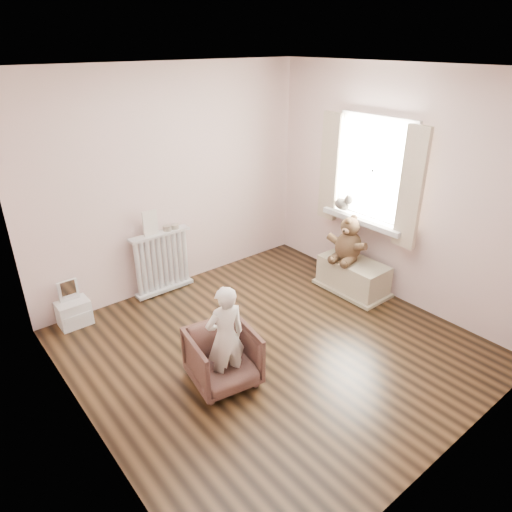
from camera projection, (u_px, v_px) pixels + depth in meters
floor at (273, 346)px, 4.60m from camera, size 3.60×3.60×0.01m
ceiling at (278, 68)px, 3.48m from camera, size 3.60×3.60×0.01m
back_wall at (173, 182)px, 5.30m from camera, size 3.60×0.02×2.60m
front_wall at (469, 312)px, 2.78m from camera, size 3.60×0.02×2.60m
left_wall at (70, 291)px, 3.01m from camera, size 0.02×3.60×2.60m
right_wall at (397, 189)px, 5.06m from camera, size 0.02×3.60×2.60m
window at (374, 170)px, 5.18m from camera, size 0.03×0.90×1.10m
window_sill at (364, 220)px, 5.38m from camera, size 0.22×1.10×0.06m
curtain_left at (411, 189)px, 4.75m from camera, size 0.06×0.26×1.30m
curtain_right at (330, 167)px, 5.54m from camera, size 0.06×0.26×1.30m
radiator at (162, 263)px, 5.44m from camera, size 0.73×0.14×0.77m
paper_doll at (150, 223)px, 5.15m from camera, size 0.18×0.02×0.30m
tin_a at (167, 228)px, 5.32m from camera, size 0.10×0.10×0.06m
tin_b at (175, 227)px, 5.38m from camera, size 0.09×0.09×0.05m
toy_vanity at (72, 302)px, 4.84m from camera, size 0.33×0.23×0.52m
armchair at (223, 358)px, 4.02m from camera, size 0.65×0.66×0.52m
child at (225, 337)px, 3.88m from camera, size 0.39×0.29×0.98m
toy_bench at (353, 275)px, 5.56m from camera, size 0.43×0.82×0.39m
teddy_bear at (349, 238)px, 5.40m from camera, size 0.51×0.43×0.55m
plush_cat at (343, 203)px, 5.55m from camera, size 0.24×0.30×0.22m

